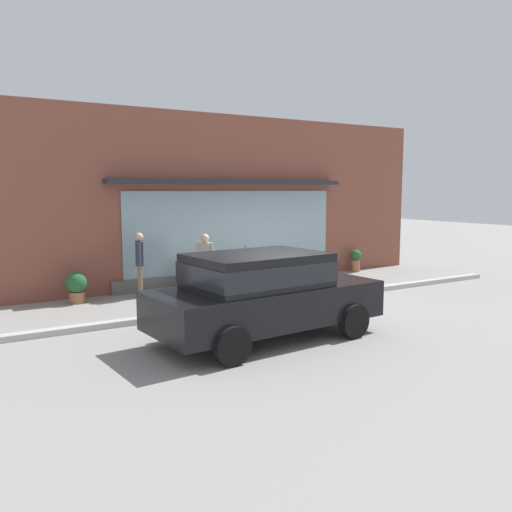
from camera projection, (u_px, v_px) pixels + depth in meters
name	position (u px, v px, depth m)	size (l,w,h in m)	color
ground_plane	(289.00, 301.00, 13.11)	(60.00, 60.00, 0.00)	gray
curb_strip	(294.00, 300.00, 12.94)	(14.00, 0.24, 0.12)	#B2B2AD
storefront	(228.00, 202.00, 15.51)	(14.00, 0.81, 4.87)	brown
fire_hydrant	(228.00, 281.00, 13.23)	(0.42, 0.39, 0.92)	#4C8C47
pedestrian_with_handbag	(204.00, 260.00, 13.56)	(0.40, 0.65, 1.62)	#9E9384
pedestrian_passerby	(140.00, 260.00, 13.42)	(0.28, 0.43, 1.66)	brown
parked_car_black	(263.00, 291.00, 9.64)	(4.44, 2.22, 1.61)	black
potted_plant_low_front	(214.00, 270.00, 14.87)	(0.53, 0.53, 0.88)	#33473D
potted_plant_window_center	(328.00, 269.00, 16.70)	(0.35, 0.35, 0.48)	#B7B2A3
potted_plant_doorstep	(190.00, 277.00, 14.21)	(0.46, 0.46, 0.78)	#33473D
potted_plant_trailing_edge	(356.00, 259.00, 17.70)	(0.38, 0.38, 0.74)	#9E6042
potted_plant_near_hydrant	(77.00, 286.00, 12.82)	(0.53, 0.53, 0.76)	#9E6042
potted_plant_window_left	(296.00, 266.00, 16.49)	(0.39, 0.39, 0.63)	#4C4C51
potted_plant_corner_tall	(245.00, 265.00, 15.07)	(0.38, 0.38, 1.23)	#B7B2A3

